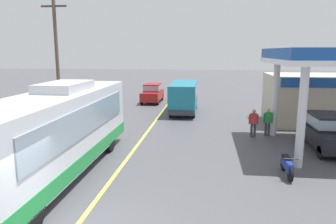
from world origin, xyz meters
The scene contains 11 objects.
ground centered at (0.00, 20.00, 0.00)m, with size 120.00×120.00×0.00m, color #4C4C51.
lane_divider_stripe centered at (0.00, 15.00, 0.00)m, with size 0.16×50.00×0.01m, color #D8CC4C.
coach_bus_main centered at (-2.26, 4.19, 1.72)m, with size 2.60×11.04×3.69m.
gas_station_roadside centered at (11.35, 13.24, 2.63)m, with size 9.10×11.95×5.10m.
car_at_pump centered at (9.75, 9.16, 1.01)m, with size 1.70×4.20×1.82m.
minibus_opposing_lane centered at (1.81, 18.27, 1.47)m, with size 2.04×6.13×2.44m.
motorcycle_parked_forecourt centered at (6.91, 5.27, 0.44)m, with size 0.55×1.80×0.92m.
pedestrian_near_pump centered at (6.38, 11.15, 0.93)m, with size 0.55×0.22×1.66m.
pedestrian_by_shop centered at (7.26, 11.55, 0.93)m, with size 0.55×0.22×1.66m.
car_trailing_behind_bus centered at (-1.66, 23.22, 1.01)m, with size 1.70×4.20×1.82m.
utility_pole_roadside centered at (-6.81, 14.01, 4.47)m, with size 1.80×0.24×8.56m.
Camera 1 is at (3.63, -7.40, 4.96)m, focal length 34.02 mm.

